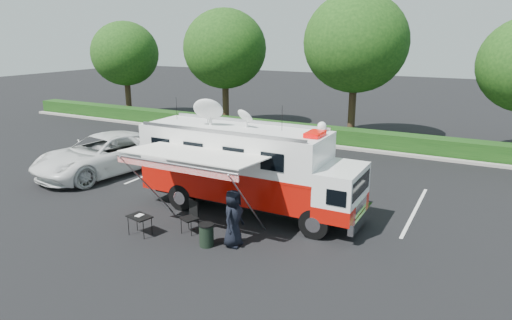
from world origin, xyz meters
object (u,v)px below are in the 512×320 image
Objects in this scene: folding_table at (140,217)px; trash_bin at (206,235)px; white_suv at (105,173)px; command_truck at (248,167)px.

trash_bin reaches higher than folding_table.
trash_bin is at bearing -15.53° from white_suv.
command_truck is 4.26m from folding_table.
folding_table is 2.45m from trash_bin.
trash_bin is at bearing -85.77° from command_truck.
folding_table is at bearing -171.82° from trash_bin.
command_truck reaches higher than folding_table.
folding_table is (6.28, -4.58, 0.62)m from white_suv.
white_suv is at bearing 143.89° from folding_table.
command_truck is 11.42× the size of trash_bin.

